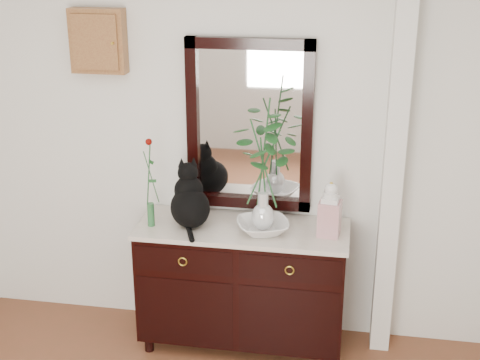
% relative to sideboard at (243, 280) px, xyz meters
% --- Properties ---
extents(wall_back, '(3.60, 0.04, 2.70)m').
position_rel_sideboard_xyz_m(wall_back, '(-0.10, 0.25, 0.88)').
color(wall_back, silver).
rests_on(wall_back, ground).
extents(pilaster, '(0.12, 0.20, 2.70)m').
position_rel_sideboard_xyz_m(pilaster, '(0.90, 0.17, 0.88)').
color(pilaster, silver).
rests_on(pilaster, ground).
extents(sideboard, '(1.33, 0.52, 0.82)m').
position_rel_sideboard_xyz_m(sideboard, '(0.00, 0.00, 0.00)').
color(sideboard, black).
rests_on(sideboard, ground).
extents(wall_mirror, '(0.80, 0.06, 1.10)m').
position_rel_sideboard_xyz_m(wall_mirror, '(-0.00, 0.24, 0.97)').
color(wall_mirror, black).
rests_on(wall_mirror, wall_back).
extents(key_cabinet, '(0.35, 0.10, 0.40)m').
position_rel_sideboard_xyz_m(key_cabinet, '(-0.95, 0.21, 1.48)').
color(key_cabinet, brown).
rests_on(key_cabinet, wall_back).
extents(cat, '(0.38, 0.42, 0.40)m').
position_rel_sideboard_xyz_m(cat, '(-0.33, -0.03, 0.58)').
color(cat, black).
rests_on(cat, sideboard).
extents(lotus_bowl, '(0.40, 0.40, 0.08)m').
position_rel_sideboard_xyz_m(lotus_bowl, '(0.13, -0.06, 0.41)').
color(lotus_bowl, white).
rests_on(lotus_bowl, sideboard).
extents(vase_branches, '(0.42, 0.42, 0.84)m').
position_rel_sideboard_xyz_m(vase_branches, '(0.13, -0.06, 0.82)').
color(vase_branches, silver).
rests_on(vase_branches, lotus_bowl).
extents(bud_vase_rose, '(0.08, 0.08, 0.59)m').
position_rel_sideboard_xyz_m(bud_vase_rose, '(-0.57, -0.08, 0.67)').
color(bud_vase_rose, '#2D6938').
rests_on(bud_vase_rose, sideboard).
extents(ginger_jar, '(0.14, 0.14, 0.35)m').
position_rel_sideboard_xyz_m(ginger_jar, '(0.54, -0.03, 0.55)').
color(ginger_jar, white).
rests_on(ginger_jar, sideboard).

